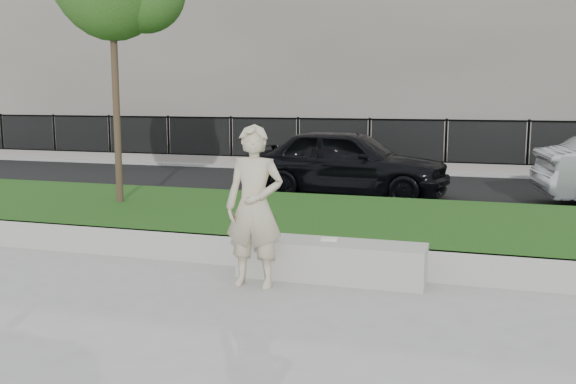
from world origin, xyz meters
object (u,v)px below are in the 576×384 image
(stone_bench, at_px, (331,260))
(book, at_px, (329,239))
(car_dark, at_px, (348,162))
(man, at_px, (254,207))

(stone_bench, relative_size, book, 11.52)
(book, bearing_deg, stone_bench, -67.83)
(stone_bench, bearing_deg, car_dark, 100.36)
(man, bearing_deg, stone_bench, 32.31)
(man, distance_m, car_dark, 6.91)
(stone_bench, relative_size, man, 1.21)
(man, xyz_separation_m, car_dark, (-0.35, 6.90, -0.17))
(car_dark, bearing_deg, stone_bench, -165.01)
(stone_bench, relative_size, car_dark, 0.52)
(book, bearing_deg, man, -148.62)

